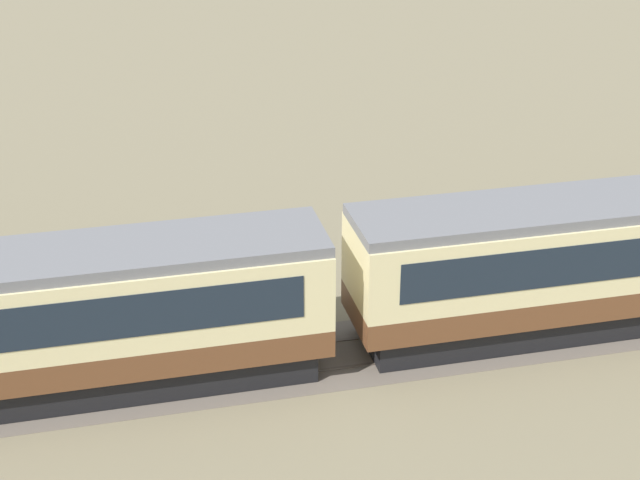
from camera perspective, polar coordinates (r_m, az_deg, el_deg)
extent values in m
cylinder|color=black|center=(28.89, 9.42, -5.57)|extent=(0.90, 0.18, 0.90)
cylinder|color=black|center=(30.03, 8.40, -4.19)|extent=(0.90, 0.18, 0.90)
cylinder|color=black|center=(27.10, -7.12, -7.72)|extent=(0.90, 0.18, 0.90)
cylinder|color=black|center=(28.31, -7.47, -6.15)|extent=(0.90, 0.18, 0.90)
cube|color=#665B51|center=(29.46, 7.62, -5.78)|extent=(153.55, 3.60, 0.01)
cube|color=#4C4238|center=(28.89, 8.11, -6.48)|extent=(153.55, 0.12, 0.04)
cube|color=#4C4238|center=(30.02, 7.14, -5.07)|extent=(153.55, 0.12, 0.04)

